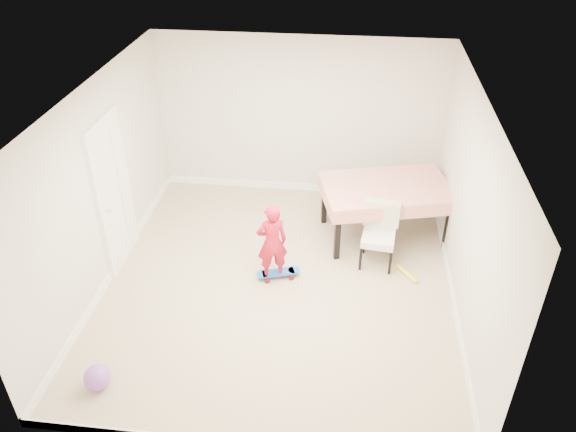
# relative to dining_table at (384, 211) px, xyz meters

# --- Properties ---
(ground) EXTENTS (5.00, 5.00, 0.00)m
(ground) POSITION_rel_dining_table_xyz_m (-1.38, -1.31, -0.42)
(ground) COLOR tan
(ground) RESTS_ON ground
(ceiling) EXTENTS (4.50, 5.00, 0.04)m
(ceiling) POSITION_rel_dining_table_xyz_m (-1.38, -1.31, 2.16)
(ceiling) COLOR white
(ceiling) RESTS_ON wall_back
(wall_back) EXTENTS (4.50, 0.04, 2.60)m
(wall_back) POSITION_rel_dining_table_xyz_m (-1.38, 1.17, 0.88)
(wall_back) COLOR beige
(wall_back) RESTS_ON ground
(wall_front) EXTENTS (4.50, 0.04, 2.60)m
(wall_front) POSITION_rel_dining_table_xyz_m (-1.38, -3.79, 0.88)
(wall_front) COLOR beige
(wall_front) RESTS_ON ground
(wall_left) EXTENTS (0.04, 5.00, 2.60)m
(wall_left) POSITION_rel_dining_table_xyz_m (-3.61, -1.31, 0.88)
(wall_left) COLOR beige
(wall_left) RESTS_ON ground
(wall_right) EXTENTS (0.04, 5.00, 2.60)m
(wall_right) POSITION_rel_dining_table_xyz_m (0.85, -1.31, 0.88)
(wall_right) COLOR beige
(wall_right) RESTS_ON ground
(door) EXTENTS (0.11, 0.94, 2.11)m
(door) POSITION_rel_dining_table_xyz_m (-3.60, -1.01, 0.60)
(door) COLOR white
(door) RESTS_ON ground
(baseboard_back) EXTENTS (4.50, 0.02, 0.12)m
(baseboard_back) POSITION_rel_dining_table_xyz_m (-1.38, 1.18, -0.36)
(baseboard_back) COLOR white
(baseboard_back) RESTS_ON ground
(baseboard_left) EXTENTS (0.02, 5.00, 0.12)m
(baseboard_left) POSITION_rel_dining_table_xyz_m (-3.62, -1.31, -0.36)
(baseboard_left) COLOR white
(baseboard_left) RESTS_ON ground
(baseboard_right) EXTENTS (0.02, 5.00, 0.12)m
(baseboard_right) POSITION_rel_dining_table_xyz_m (0.86, -1.31, -0.36)
(baseboard_right) COLOR white
(baseboard_right) RESTS_ON ground
(dining_table) EXTENTS (2.02, 1.55, 0.85)m
(dining_table) POSITION_rel_dining_table_xyz_m (0.00, 0.00, 0.00)
(dining_table) COLOR #AC2209
(dining_table) RESTS_ON ground
(dining_chair) EXTENTS (0.56, 0.63, 0.90)m
(dining_chair) POSITION_rel_dining_table_xyz_m (-0.10, -0.70, 0.03)
(dining_chair) COLOR white
(dining_chair) RESTS_ON ground
(skateboard) EXTENTS (0.63, 0.39, 0.09)m
(skateboard) POSITION_rel_dining_table_xyz_m (-1.41, -1.18, -0.38)
(skateboard) COLOR blue
(skateboard) RESTS_ON ground
(child) EXTENTS (0.47, 0.39, 1.11)m
(child) POSITION_rel_dining_table_xyz_m (-1.48, -1.20, 0.13)
(child) COLOR red
(child) RESTS_ON ground
(balloon) EXTENTS (0.28, 0.28, 0.28)m
(balloon) POSITION_rel_dining_table_xyz_m (-3.07, -3.23, -0.28)
(balloon) COLOR #9153C7
(balloon) RESTS_ON ground
(foam_toy) EXTENTS (0.28, 0.36, 0.06)m
(foam_toy) POSITION_rel_dining_table_xyz_m (0.32, -0.94, -0.39)
(foam_toy) COLOR #FFF41A
(foam_toy) RESTS_ON ground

